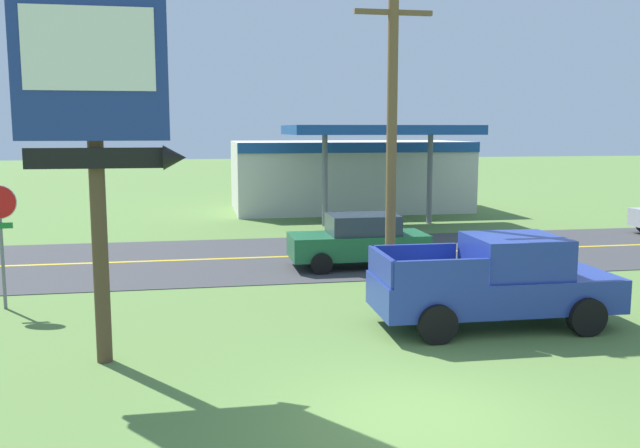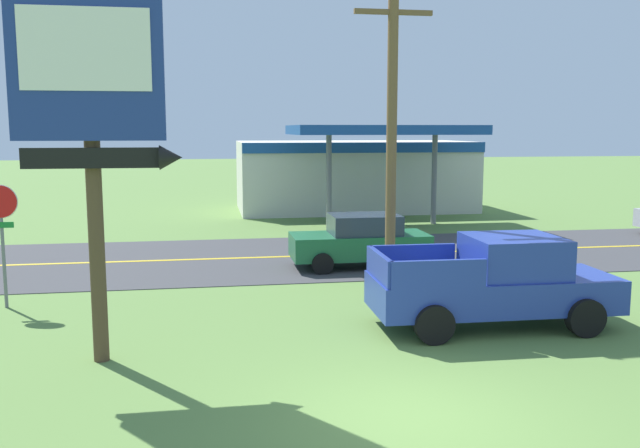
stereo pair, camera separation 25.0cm
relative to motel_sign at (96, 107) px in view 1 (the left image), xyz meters
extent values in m
plane|color=#5B7F3D|center=(4.80, -3.28, -4.60)|extent=(180.00, 180.00, 0.00)
cube|color=#3D3D3F|center=(4.80, 9.72, -4.59)|extent=(140.00, 8.00, 0.02)
cube|color=gold|center=(4.80, 9.72, -4.58)|extent=(126.00, 0.20, 0.01)
cylinder|color=brown|center=(-0.06, 0.13, -1.19)|extent=(0.28, 0.28, 6.83)
cube|color=navy|center=(-0.06, -0.05, 0.68)|extent=(2.59, 0.16, 2.50)
cube|color=white|center=(-0.06, -0.14, 0.98)|extent=(2.18, 0.03, 1.40)
cube|color=black|center=(-0.06, -0.05, -0.87)|extent=(2.33, 0.12, 0.36)
cone|color=black|center=(1.31, -0.05, -0.87)|extent=(0.40, 0.44, 0.44)
cylinder|color=slate|center=(-2.86, 4.41, -3.50)|extent=(0.08, 0.08, 2.20)
cube|color=#19722D|center=(-2.86, 4.38, -2.60)|extent=(0.56, 0.03, 0.14)
cylinder|color=brown|center=(6.49, 4.04, -0.43)|extent=(0.26, 0.26, 8.34)
cube|color=brown|center=(6.49, 4.04, 2.44)|extent=(1.95, 0.12, 0.12)
cube|color=beige|center=(9.60, 22.75, -2.80)|extent=(12.00, 6.00, 3.60)
cube|color=#19478C|center=(9.60, 19.70, -1.25)|extent=(12.00, 0.12, 0.50)
cube|color=#19478C|center=(9.60, 16.75, -0.40)|extent=(8.00, 5.00, 0.40)
cylinder|color=slate|center=(7.20, 16.75, -2.50)|extent=(0.24, 0.24, 4.20)
cylinder|color=slate|center=(12.00, 16.75, -2.50)|extent=(0.24, 0.24, 4.20)
cube|color=#233893|center=(7.93, 1.01, -3.84)|extent=(5.23, 2.04, 0.72)
cube|color=#233893|center=(8.38, 1.00, -3.06)|extent=(1.93, 1.83, 0.84)
cube|color=#28333D|center=(9.27, 0.99, -3.06)|extent=(0.12, 1.66, 0.71)
cube|color=#233893|center=(6.42, 1.95, -3.20)|extent=(1.95, 0.15, 0.56)
cube|color=#233893|center=(6.40, 0.11, -3.20)|extent=(1.95, 0.15, 0.56)
cube|color=#233893|center=(5.43, 1.05, -3.20)|extent=(0.15, 1.88, 0.56)
cylinder|color=black|center=(9.56, 1.96, -4.20)|extent=(0.80, 0.29, 0.80)
cylinder|color=black|center=(9.53, 0.00, -4.20)|extent=(0.80, 0.29, 0.80)
cylinder|color=black|center=(6.34, 2.01, -4.20)|extent=(0.80, 0.29, 0.80)
cylinder|color=black|center=(6.31, 0.05, -4.20)|extent=(0.80, 0.29, 0.80)
cube|color=#1E6038|center=(6.53, 7.72, -3.92)|extent=(4.20, 1.76, 0.72)
cube|color=#2D3842|center=(6.68, 7.72, -3.26)|extent=(2.10, 1.56, 0.60)
cylinder|color=black|center=(5.23, 6.84, -4.28)|extent=(0.64, 0.24, 0.64)
cylinder|color=black|center=(5.23, 8.60, -4.28)|extent=(0.64, 0.24, 0.64)
cylinder|color=black|center=(7.83, 6.84, -4.28)|extent=(0.64, 0.24, 0.64)
cylinder|color=black|center=(7.83, 8.60, -4.28)|extent=(0.64, 0.24, 0.64)
camera|label=1|loc=(1.67, -12.43, -0.37)|focal=38.25mm
camera|label=2|loc=(1.92, -12.47, -0.37)|focal=38.25mm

